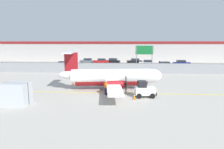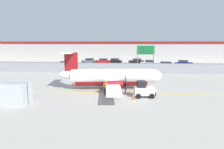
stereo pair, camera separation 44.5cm
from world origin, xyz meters
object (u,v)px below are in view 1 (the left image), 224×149
baggage_tug (144,90)px  parked_car_0 (64,65)px  traffic_cone_far_left (113,88)px  parked_car_7 (181,63)px  commuter_airplane (113,77)px  parked_car_1 (88,61)px  highway_sign (144,52)px  parked_car_2 (101,61)px  parked_car_6 (165,65)px  cargo_container (17,94)px  parked_car_3 (113,61)px  traffic_cone_near_right (134,97)px  ground_crew_worker (106,87)px  parked_car_5 (147,63)px  parked_car_4 (135,61)px  traffic_cone_far_right (73,82)px  traffic_cone_near_left (145,87)px

baggage_tug → parked_car_0: 29.89m
traffic_cone_far_left → parked_car_7: (15.86, 26.85, 0.58)m
commuter_airplane → parked_car_1: commuter_airplane is taller
baggage_tug → highway_sign: highway_sign is taller
parked_car_0 → parked_car_2: same height
baggage_tug → parked_car_2: baggage_tug is taller
baggage_tug → parked_car_6: baggage_tug is taller
cargo_container → parked_car_1: size_ratio=0.57×
parked_car_2 → parked_car_3: same height
traffic_cone_near_right → parked_car_6: bearing=72.9°
traffic_cone_near_right → parked_car_3: size_ratio=0.15×
parked_car_0 → parked_car_1: (3.79, 9.57, 0.00)m
traffic_cone_far_left → parked_car_0: bearing=121.3°
parked_car_0 → parked_car_2: size_ratio=1.02×
ground_crew_worker → parked_car_5: size_ratio=0.39×
parked_car_0 → parked_car_4: 19.83m
ground_crew_worker → traffic_cone_near_right: (3.24, -1.79, -0.64)m
traffic_cone_far_right → parked_car_6: size_ratio=0.15×
baggage_tug → parked_car_0: (-16.83, 24.70, 0.04)m
ground_crew_worker → parked_car_0: 27.01m
commuter_airplane → parked_car_6: bearing=57.2°
traffic_cone_near_left → highway_sign: highway_sign is taller
ground_crew_worker → traffic_cone_far_right: ground_crew_worker is taller
baggage_tug → parked_car_5: (3.45, 29.87, 0.04)m
cargo_container → parked_car_4: size_ratio=0.56×
ground_crew_worker → parked_car_6: 27.45m
traffic_cone_near_left → traffic_cone_far_left: 4.21m
ground_crew_worker → traffic_cone_far_left: size_ratio=2.66×
commuter_airplane → cargo_container: bearing=-147.7°
baggage_tug → traffic_cone_far_left: (-3.73, 3.19, -0.54)m
parked_car_4 → parked_car_5: size_ratio=1.01×
traffic_cone_far_left → parked_car_1: 32.45m
baggage_tug → traffic_cone_far_left: 4.94m
parked_car_7 → highway_sign: (-10.47, -10.64, 3.24)m
ground_crew_worker → traffic_cone_near_right: bearing=-113.2°
traffic_cone_far_left → parked_car_6: parked_car_6 is taller
traffic_cone_near_right → traffic_cone_far_left: same height
parked_car_7 → commuter_airplane: bearing=-116.8°
baggage_tug → parked_car_3: bearing=92.9°
baggage_tug → parked_car_0: size_ratio=0.57×
cargo_container → highway_sign: bearing=57.7°
baggage_tug → traffic_cone_near_right: (-1.16, -1.07, -0.54)m
traffic_cone_far_right → highway_sign: bearing=49.2°
parked_car_0 → parked_car_7: same height
parked_car_0 → parked_car_6: 23.92m
parked_car_2 → parked_car_7: size_ratio=0.98×
traffic_cone_far_left → parked_car_7: 31.19m
commuter_airplane → highway_sign: bearing=64.4°
parked_car_2 → parked_car_5: (12.48, -4.08, 0.00)m
commuter_airplane → traffic_cone_far_right: size_ratio=25.12×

